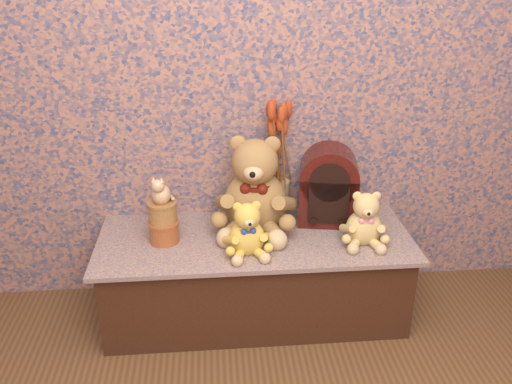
% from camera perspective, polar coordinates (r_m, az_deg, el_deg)
% --- Properties ---
extents(display_shelf, '(1.38, 0.55, 0.40)m').
position_cam_1_polar(display_shelf, '(2.49, -0.10, -8.84)').
color(display_shelf, '#36446F').
rests_on(display_shelf, ground).
extents(teddy_large, '(0.44, 0.50, 0.47)m').
position_cam_1_polar(teddy_large, '(2.38, -0.07, 1.41)').
color(teddy_large, olive).
rests_on(teddy_large, display_shelf).
extents(teddy_medium, '(0.22, 0.25, 0.25)m').
position_cam_1_polar(teddy_medium, '(2.22, -0.97, -3.49)').
color(teddy_medium, gold).
rests_on(teddy_medium, display_shelf).
extents(teddy_small, '(0.23, 0.26, 0.26)m').
position_cam_1_polar(teddy_small, '(2.34, 11.41, -2.37)').
color(teddy_small, tan).
rests_on(teddy_small, display_shelf).
extents(cathedral_radio, '(0.29, 0.23, 0.36)m').
position_cam_1_polar(cathedral_radio, '(2.48, 7.66, 0.77)').
color(cathedral_radio, '#390E0A').
rests_on(cathedral_radio, display_shelf).
extents(ceramic_vase, '(0.14, 0.14, 0.18)m').
position_cam_1_polar(ceramic_vase, '(2.54, 2.33, -0.69)').
color(ceramic_vase, tan).
rests_on(ceramic_vase, display_shelf).
extents(dried_stalks, '(0.27, 0.27, 0.40)m').
position_cam_1_polar(dried_stalks, '(2.43, 2.44, 5.56)').
color(dried_stalks, '#B6411D').
rests_on(dried_stalks, ceramic_vase).
extents(biscuit_tin_lower, '(0.16, 0.16, 0.09)m').
position_cam_1_polar(biscuit_tin_lower, '(2.37, -9.67, -4.16)').
color(biscuit_tin_lower, '#B47C34').
rests_on(biscuit_tin_lower, display_shelf).
extents(biscuit_tin_upper, '(0.15, 0.15, 0.09)m').
position_cam_1_polar(biscuit_tin_upper, '(2.32, -9.83, -2.13)').
color(biscuit_tin_upper, tan).
rests_on(biscuit_tin_upper, biscuit_tin_lower).
extents(cat_figurine, '(0.12, 0.12, 0.13)m').
position_cam_1_polar(cat_figurine, '(2.28, -10.03, 0.39)').
color(cat_figurine, silver).
rests_on(cat_figurine, biscuit_tin_upper).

